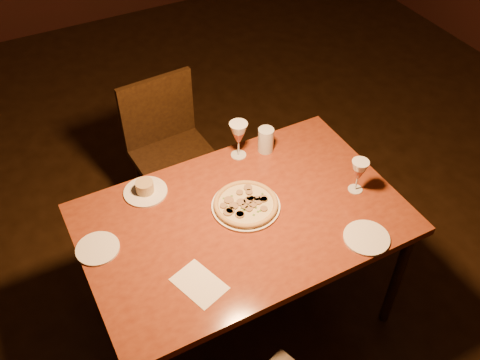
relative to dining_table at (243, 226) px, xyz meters
name	(u,v)px	position (x,y,z in m)	size (l,w,h in m)	color
floor	(254,316)	(0.04, -0.06, -0.67)	(7.00, 7.00, 0.00)	black
dining_table	(243,226)	(0.00, 0.00, 0.00)	(1.37, 0.89, 0.73)	brown
chair_far	(170,148)	(-0.02, 0.83, -0.17)	(0.45, 0.45, 0.88)	black
pizza_plate	(246,204)	(0.04, 0.04, 0.08)	(0.30, 0.30, 0.03)	white
ramekin_saucer	(145,189)	(-0.32, 0.33, 0.08)	(0.19, 0.19, 0.06)	white
wine_glass_far	(238,140)	(0.17, 0.36, 0.16)	(0.09, 0.09, 0.19)	#AE5A48
wine_glass_right	(358,176)	(0.52, -0.09, 0.15)	(0.08, 0.08, 0.17)	#AE5A48
water_tumbler	(266,140)	(0.30, 0.33, 0.13)	(0.08, 0.08, 0.13)	silver
side_plate_left	(98,248)	(-0.60, 0.11, 0.07)	(0.18, 0.18, 0.01)	white
side_plate_near	(367,238)	(0.39, -0.34, 0.07)	(0.19, 0.19, 0.01)	white
menu_card	(199,284)	(-0.31, -0.23, 0.07)	(0.14, 0.20, 0.00)	white
pendant_light	(244,4)	(0.00, 0.00, 1.02)	(0.12, 0.12, 0.12)	#F29043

